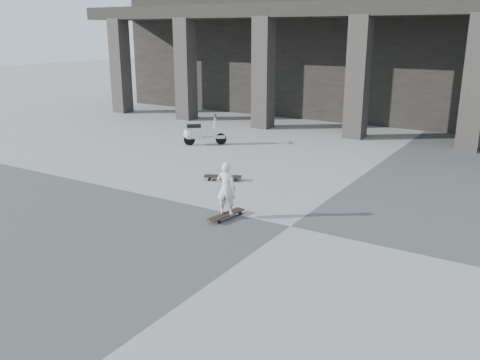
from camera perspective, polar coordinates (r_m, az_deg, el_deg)
The scene contains 6 objects.
ground at distance 9.54m, azimuth 5.67°, elevation -5.20°, with size 90.00×90.00×0.00m, color #464644.
colonnade at distance 22.11m, azimuth 22.42°, elevation 14.03°, with size 28.00×8.82×6.00m.
longboard at distance 9.87m, azimuth -1.53°, elevation -3.93°, with size 0.33×0.91×0.09m.
skateboard_spare at distance 12.35m, azimuth -1.94°, elevation 0.35°, with size 0.92×0.60×0.11m.
child at distance 9.70m, azimuth -1.55°, elevation -0.96°, with size 0.38×0.25×1.04m, color silver.
scooter at distance 16.20m, azimuth -4.78°, elevation 5.26°, with size 1.14×0.96×0.95m.
Camera 1 is at (3.84, -8.00, 3.51)m, focal length 38.00 mm.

